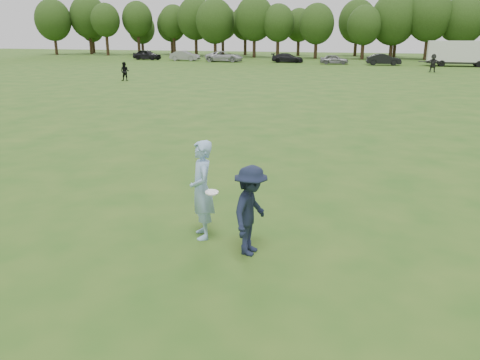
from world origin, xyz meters
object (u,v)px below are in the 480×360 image
Objects in this scene: thrower at (202,190)px; car_c at (224,57)px; car_d at (288,58)px; car_e at (334,59)px; car_a at (147,55)px; player_far_d at (433,63)px; car_b at (185,56)px; player_far_a at (125,72)px; car_f at (384,60)px; defender at (251,211)px; cargo_trailer at (460,52)px.

thrower is 0.38× the size of car_c.
car_d is (9.43, 0.96, -0.11)m from car_c.
car_d is at bearing 71.38° from car_e.
car_a is at bearing 85.72° from car_d.
player_far_d reaches higher than car_b.
thrower is 1.26× the size of player_far_a.
thrower is 59.07m from car_f.
thrower is 1.17× the size of defender.
car_a reaches higher than car_d.
car_c is at bearing 179.42° from cargo_trailer.
car_c is (-21.37, 60.32, -0.12)m from defender.
car_c is (-0.84, 30.14, -0.06)m from player_far_a.
car_f is at bearing -94.99° from car_e.
defender is at bearing -163.77° from car_c.
car_d is (-18.92, 12.34, -0.32)m from player_far_d.
player_far_a is 0.84× the size of player_far_d.
player_far_a reaches higher than car_f.
car_b is 0.99× the size of car_d.
player_far_a is 31.86m from car_b.
player_far_a is 43.42m from cargo_trailer.
car_b is at bearing -90.29° from car_a.
player_far_a is 32.27m from car_d.
thrower is at bearing -94.94° from player_far_d.
player_far_d is 30.55m from car_c.
car_c is 0.62× the size of cargo_trailer.
defender is at bearing -179.66° from car_e.
car_f is (2.79, 59.00, -0.31)m from thrower.
car_e is at bearing 143.16° from player_far_d.
car_f is at bearing -176.79° from cargo_trailer.
car_f is at bearing 121.80° from player_far_d.
thrower reaches higher than car_e.
defender is 0.39× the size of car_d.
car_b is at bearing 80.11° from car_c.
thrower is 60.78m from cargo_trailer.
defender is 59.74m from car_e.
car_d is at bearing 151.53° from player_far_d.
defender is 0.91× the size of player_far_d.
defender is 49.44m from player_far_d.
car_a is 0.52× the size of cargo_trailer.
player_far_d reaches higher than car_e.
car_e is at bearing 81.60° from car_f.
thrower reaches higher than car_c.
car_a is 1.01× the size of car_b.
player_far_a is at bearing -141.06° from player_far_d.
defender reaches higher than car_f.
defender is 0.40× the size of car_f.
thrower is 1.07× the size of player_far_d.
player_far_d reaches higher than car_c.
car_d is (-11.94, 61.29, -0.23)m from defender.
car_d is at bearing 160.19° from thrower.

